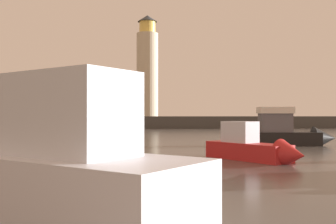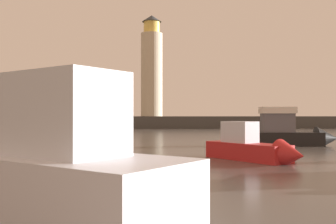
{
  "view_description": "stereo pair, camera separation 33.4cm",
  "coord_description": "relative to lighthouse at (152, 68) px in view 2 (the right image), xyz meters",
  "views": [
    {
      "loc": [
        -0.28,
        -0.63,
        2.18
      ],
      "look_at": [
        1.7,
        19.86,
        2.37
      ],
      "focal_mm": 41.53,
      "sensor_mm": 36.0,
      "label": 1
    },
    {
      "loc": [
        0.05,
        -0.66,
        2.18
      ],
      "look_at": [
        1.7,
        19.86,
        2.37
      ],
      "focal_mm": 41.53,
      "sensor_mm": 36.0,
      "label": 2
    }
  ],
  "objects": [
    {
      "name": "ground_plane",
      "position": [
        -2.61,
        -33.03,
        -10.33
      ],
      "size": [
        220.0,
        220.0,
        0.0
      ],
      "primitive_type": "plane",
      "color": "#4C4742"
    },
    {
      "name": "motorboat_5",
      "position": [
        -9.46,
        -42.3,
        -9.56
      ],
      "size": [
        4.95,
        6.94,
        3.17
      ],
      "color": "#B21E1E",
      "rests_on": "ground_plane"
    },
    {
      "name": "motorboat_0",
      "position": [
        3.15,
        -48.39,
        -9.72
      ],
      "size": [
        4.01,
        5.47,
        2.11
      ],
      "color": "#B21E1E",
      "rests_on": "ground_plane"
    },
    {
      "name": "motorboat_4",
      "position": [
        8.62,
        -39.32,
        -9.39
      ],
      "size": [
        6.99,
        2.48,
        3.13
      ],
      "color": "black",
      "rests_on": "ground_plane"
    },
    {
      "name": "breakwater",
      "position": [
        -2.61,
        0.0,
        -9.29
      ],
      "size": [
        79.32,
        5.74,
        2.07
      ],
      "primitive_type": "cube",
      "color": "#423F3D",
      "rests_on": "ground_plane"
    },
    {
      "name": "motorboat_1",
      "position": [
        -5.36,
        -57.82,
        -9.37
      ],
      "size": [
        7.96,
        7.22,
        3.37
      ],
      "color": "silver",
      "rests_on": "ground_plane"
    },
    {
      "name": "lighthouse",
      "position": [
        0.0,
        0.0,
        0.0
      ],
      "size": [
        3.7,
        3.7,
        17.43
      ],
      "color": "beige",
      "rests_on": "breakwater"
    }
  ]
}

